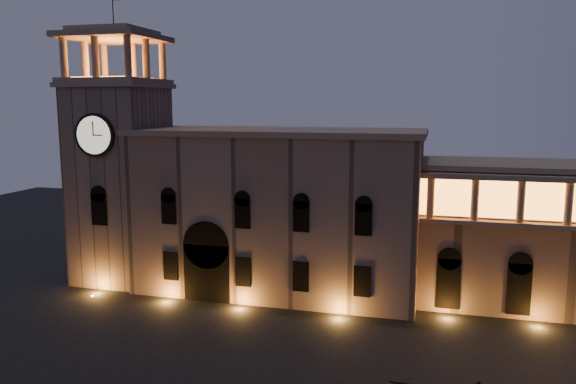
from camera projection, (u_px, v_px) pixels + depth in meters
The scene contains 2 objects.
government_building at pixel (278, 211), 60.92m from camera, with size 30.80×12.80×17.60m.
clock_tower at pixel (120, 172), 64.10m from camera, with size 9.80×9.80×32.40m.
Camera 1 is at (14.38, -35.63, 20.28)m, focal length 35.00 mm.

